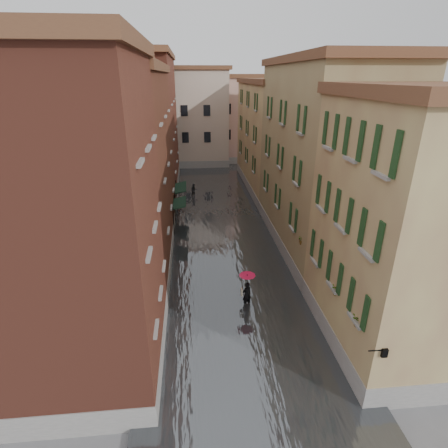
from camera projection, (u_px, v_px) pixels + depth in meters
name	position (u px, v px, depth m)	size (l,w,h in m)	color
ground	(241.00, 320.00, 18.97)	(120.00, 120.00, 0.00)	#5E5E60
floodwater	(220.00, 225.00, 30.84)	(10.00, 60.00, 0.20)	#43464A
building_left_near	(78.00, 232.00, 13.98)	(6.00, 8.00, 13.00)	brown
building_left_mid	(124.00, 170.00, 24.15)	(6.00, 14.00, 12.50)	brown
building_left_far	(147.00, 129.00, 37.60)	(6.00, 16.00, 14.00)	brown
building_right_near	(405.00, 235.00, 15.50)	(6.00, 8.00, 11.50)	#936A4C
building_right_mid	(321.00, 162.00, 25.29)	(6.00, 14.00, 13.00)	#988B5C
building_right_far	(274.00, 138.00, 39.32)	(6.00, 16.00, 11.50)	#936A4C
building_end_cream	(185.00, 119.00, 50.97)	(12.00, 9.00, 13.00)	#C4AF9C
building_end_pink	(244.00, 120.00, 53.79)	(10.00, 9.00, 12.00)	tan
awning_near	(179.00, 204.00, 28.99)	(1.09, 2.72, 2.80)	black
awning_far	(180.00, 188.00, 32.98)	(1.09, 3.35, 2.80)	black
wall_lantern	(383.00, 352.00, 12.68)	(0.71, 0.22, 0.35)	black
window_planters	(330.00, 272.00, 16.86)	(0.59, 8.33, 0.84)	brown
pedestrian_main	(247.00, 288.00, 19.66)	(0.93, 0.93, 2.06)	black
pedestrian_far	(194.00, 191.00, 38.02)	(0.72, 0.56, 1.47)	black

